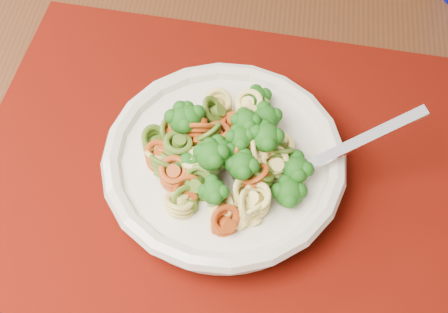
{
  "coord_description": "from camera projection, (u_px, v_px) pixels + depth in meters",
  "views": [
    {
      "loc": [
        0.68,
        -0.33,
        1.29
      ],
      "look_at": [
        0.69,
        -0.0,
        0.78
      ],
      "focal_mm": 50.0,
      "sensor_mm": 36.0,
      "label": 1
    }
  ],
  "objects": [
    {
      "name": "dining_table",
      "position": [
        282.0,
        165.0,
        0.77
      ],
      "size": [
        1.5,
        1.1,
        0.74
      ],
      "rotation": [
        0.0,
        0.0,
        -0.17
      ],
      "color": "#4C2515",
      "rests_on": "ground"
    },
    {
      "name": "pasta_bowl",
      "position": [
        224.0,
        163.0,
        0.61
      ],
      "size": [
        0.24,
        0.24,
        0.05
      ],
      "color": "silver",
      "rests_on": "placemat"
    },
    {
      "name": "fork",
      "position": [
        293.0,
        173.0,
        0.58
      ],
      "size": [
        0.18,
        0.07,
        0.08
      ],
      "primitive_type": null,
      "rotation": [
        0.0,
        -0.35,
        0.27
      ],
      "color": "silver",
      "rests_on": "pasta_bowl"
    },
    {
      "name": "pasta_broccoli_heap",
      "position": [
        224.0,
        153.0,
        0.6
      ],
      "size": [
        0.2,
        0.2,
        0.06
      ],
      "primitive_type": null,
      "color": "#E8DA72",
      "rests_on": "pasta_bowl"
    },
    {
      "name": "placemat",
      "position": [
        216.0,
        164.0,
        0.64
      ],
      "size": [
        0.57,
        0.49,
        0.0
      ],
      "primitive_type": "cube",
      "rotation": [
        0.0,
        0.0,
        -0.25
      ],
      "color": "#530803",
      "rests_on": "dining_table"
    }
  ]
}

